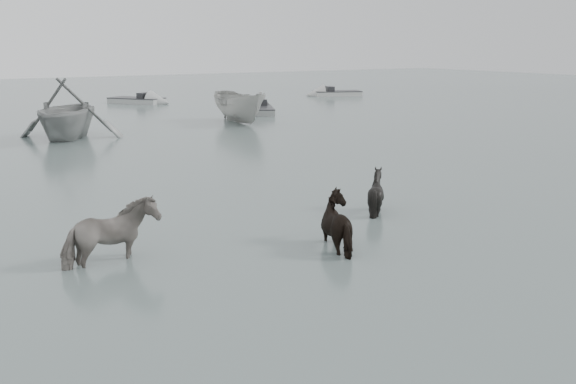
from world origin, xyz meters
The scene contains 9 objects.
ground centered at (0.00, 0.00, 0.00)m, with size 140.00×140.00×0.00m, color #51605D.
pony_pinto centered at (-3.05, 0.58, 0.76)m, with size 0.82×1.81×1.53m, color black.
pony_dark centered at (1.35, -0.89, 0.72)m, with size 1.42×1.22×1.43m, color black.
pony_black centered at (3.68, 0.98, 0.67)m, with size 1.08×1.21×1.34m, color black.
rowboat_trail centered at (0.17, 17.74, 1.38)m, with size 4.53×5.25×2.77m, color #949795.
boat_small centered at (9.14, 18.81, 0.92)m, with size 1.79×4.77×1.84m, color #A3A39F.
skiff_port centered at (12.25, 22.43, 0.38)m, with size 5.44×1.60×0.75m, color gray, non-canonical shape.
skiff_mid centered at (8.16, 32.40, 0.38)m, with size 5.26×1.60×0.75m, color #A3A6A3, non-canonical shape.
skiff_star centered at (23.72, 30.32, 0.38)m, with size 5.06×1.60×0.75m, color beige, non-canonical shape.
Camera 1 is at (-6.24, -11.01, 4.07)m, focal length 40.00 mm.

